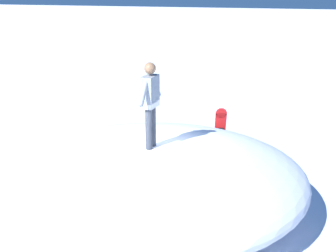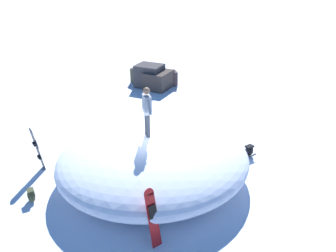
% 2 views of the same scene
% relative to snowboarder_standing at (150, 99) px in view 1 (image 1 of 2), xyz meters
% --- Properties ---
extents(ground, '(240.00, 240.00, 0.00)m').
position_rel_snowboarder_standing_xyz_m(ground, '(0.03, -0.27, -2.55)').
color(ground, white).
extents(snow_mound, '(9.09, 9.17, 1.56)m').
position_rel_snowboarder_standing_xyz_m(snow_mound, '(-0.22, -0.16, -1.77)').
color(snow_mound, white).
rests_on(snow_mound, ground).
extents(snowboarder_standing, '(1.04, 0.26, 1.72)m').
position_rel_snowboarder_standing_xyz_m(snowboarder_standing, '(0.00, 0.00, 0.00)').
color(snowboarder_standing, '#333842').
rests_on(snowboarder_standing, snow_mound).
extents(snowboard_primary_upright, '(0.48, 0.44, 1.66)m').
position_rel_snowboarder_standing_xyz_m(snowboard_primary_upright, '(-3.34, 0.42, -1.69)').
color(snowboard_primary_upright, red).
rests_on(snowboard_primary_upright, ground).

